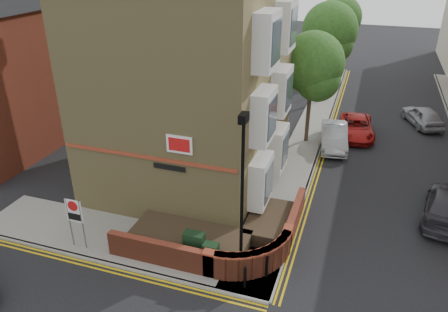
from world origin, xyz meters
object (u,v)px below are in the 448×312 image
Objects in this scene: utility_cabinet_large at (194,246)px; silver_car_near at (334,136)px; lamppost at (242,197)px; zone_sign at (75,215)px.

utility_cabinet_large is 0.28× the size of silver_car_near.
lamppost reaches higher than utility_cabinet_large.
lamppost is 5.25× the size of utility_cabinet_large.
silver_car_near is (8.68, 13.33, -0.95)m from zone_sign.
silver_car_near is at bearing 56.94° from zone_sign.
silver_car_near is (3.98, 12.53, -0.03)m from utility_cabinet_large.
zone_sign reaches higher than silver_car_near.
utility_cabinet_large is 0.55× the size of zone_sign.
lamppost is at bearing 6.07° from zone_sign.
silver_car_near is at bearing 80.65° from lamppost.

